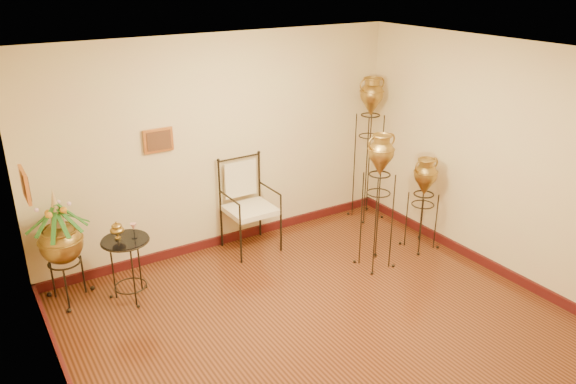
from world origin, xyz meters
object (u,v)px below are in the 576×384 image
amphora_mid (378,201)px  side_table (128,268)px  amphora_tall (369,148)px  planter_urn (60,239)px  armchair (250,206)px

amphora_mid → side_table: amphora_mid is taller
amphora_tall → planter_urn: amphora_tall is taller
planter_urn → side_table: bearing=-29.3°
armchair → amphora_tall: bearing=-0.7°
planter_urn → armchair: 2.35m
amphora_mid → planter_urn: size_ratio=1.26×
amphora_mid → planter_urn: (-3.46, 1.22, -0.11)m
side_table → planter_urn: bearing=150.7°
side_table → armchair: bearing=11.0°
armchair → side_table: bearing=-169.6°
armchair → side_table: armchair is taller
amphora_mid → side_table: 3.02m
planter_urn → side_table: 0.79m
amphora_mid → planter_urn: bearing=160.6°
amphora_mid → armchair: 1.67m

